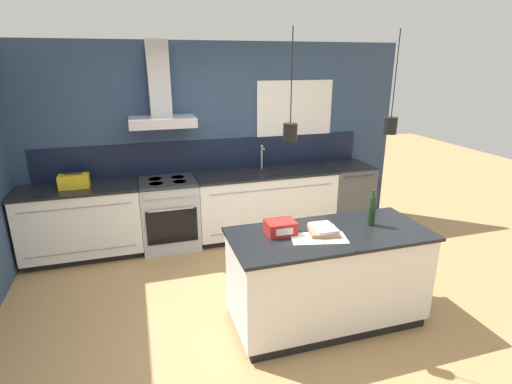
% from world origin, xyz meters
% --- Properties ---
extents(ground_plane, '(16.00, 16.00, 0.00)m').
position_xyz_m(ground_plane, '(0.00, 0.00, 0.00)').
color(ground_plane, tan).
rests_on(ground_plane, ground).
extents(wall_back, '(5.60, 2.54, 2.60)m').
position_xyz_m(wall_back, '(-0.03, 2.00, 1.36)').
color(wall_back, navy).
rests_on(wall_back, ground_plane).
extents(counter_run_left, '(1.42, 0.64, 0.91)m').
position_xyz_m(counter_run_left, '(-1.66, 1.69, 0.46)').
color(counter_run_left, black).
rests_on(counter_run_left, ground_plane).
extents(counter_run_sink, '(1.93, 0.64, 1.25)m').
position_xyz_m(counter_run_sink, '(0.72, 1.69, 0.46)').
color(counter_run_sink, black).
rests_on(counter_run_sink, ground_plane).
extents(oven_range, '(0.72, 0.66, 0.91)m').
position_xyz_m(oven_range, '(-0.60, 1.69, 0.46)').
color(oven_range, '#B5B5BA').
rests_on(oven_range, ground_plane).
extents(dishwasher, '(0.62, 0.65, 0.91)m').
position_xyz_m(dishwasher, '(1.99, 1.69, 0.46)').
color(dishwasher, '#4C4C51').
rests_on(dishwasher, ground_plane).
extents(kitchen_island, '(1.80, 0.80, 0.91)m').
position_xyz_m(kitchen_island, '(0.64, -0.38, 0.46)').
color(kitchen_island, black).
rests_on(kitchen_island, ground_plane).
extents(bottle_on_island, '(0.07, 0.07, 0.34)m').
position_xyz_m(bottle_on_island, '(1.08, -0.34, 1.05)').
color(bottle_on_island, '#193319').
rests_on(bottle_on_island, kitchen_island).
extents(book_stack, '(0.29, 0.30, 0.07)m').
position_xyz_m(book_stack, '(0.57, -0.39, 0.94)').
color(book_stack, olive).
rests_on(book_stack, kitchen_island).
extents(red_supply_box, '(0.25, 0.21, 0.12)m').
position_xyz_m(red_supply_box, '(0.21, -0.27, 0.97)').
color(red_supply_box, red).
rests_on(red_supply_box, kitchen_island).
extents(paper_pile, '(0.51, 0.34, 0.01)m').
position_xyz_m(paper_pile, '(0.49, -0.47, 0.91)').
color(paper_pile, silver).
rests_on(paper_pile, kitchen_island).
extents(yellow_toolbox, '(0.34, 0.18, 0.19)m').
position_xyz_m(yellow_toolbox, '(-1.69, 1.69, 0.99)').
color(yellow_toolbox, gold).
rests_on(yellow_toolbox, counter_run_left).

